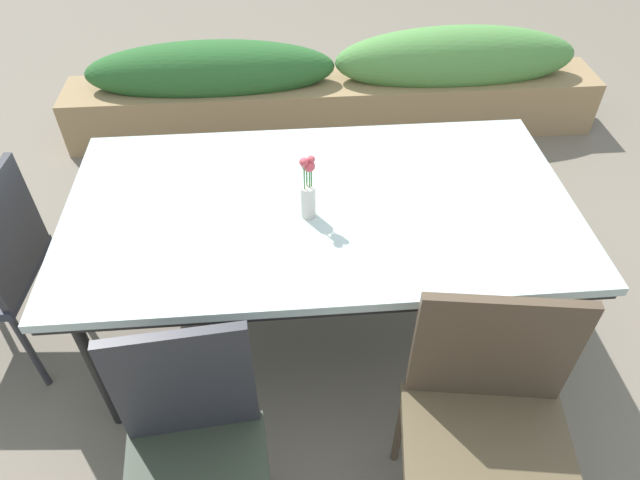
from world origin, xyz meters
The scene contains 6 objects.
ground_plane centered at (0.00, 0.00, 0.00)m, with size 12.00×12.00×0.00m, color #756B5B.
dining_table centered at (-0.08, 0.09, 0.69)m, with size 1.87×1.01×0.73m.
chair_near_right centered at (0.35, -0.74, 0.53)m, with size 0.57×0.57×0.92m.
chair_near_left centered at (-0.51, -0.74, 0.52)m, with size 0.44×0.44×0.92m.
flower_vase centered at (-0.13, 0.02, 0.85)m, with size 0.05×0.05×0.26m.
planter_box centered at (0.16, 1.73, 0.31)m, with size 3.37×0.40×0.67m.
Camera 1 is at (-0.21, -1.52, 2.06)m, focal length 31.72 mm.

